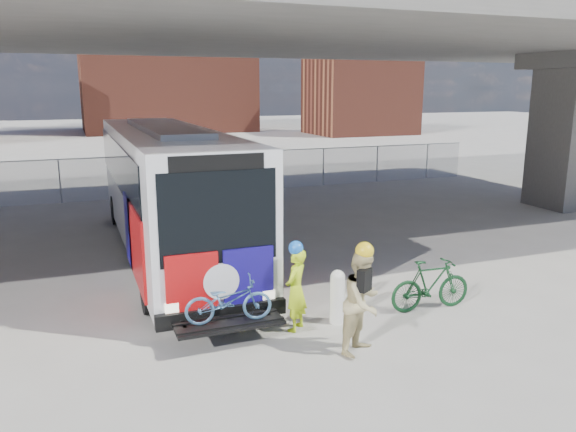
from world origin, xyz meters
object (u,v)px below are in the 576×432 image
cyclist_hivis (296,287)px  bus (166,181)px  bike_parked (431,285)px  bollard (337,295)px  cyclist_tan (363,301)px

cyclist_hivis → bus: bearing=-121.2°
bus → bike_parked: size_ratio=6.90×
bollard → cyclist_hivis: cyclist_hivis is taller
bus → cyclist_hivis: bearing=-77.3°
bus → cyclist_tan: bus is taller
bollard → cyclist_tan: 1.37m
cyclist_hivis → cyclist_tan: bearing=76.3°
bike_parked → cyclist_hivis: bearing=91.5°
bollard → cyclist_hivis: (-0.91, -0.00, 0.27)m
cyclist_tan → bike_parked: cyclist_tan is taller
cyclist_tan → bike_parked: bearing=-4.7°
bollard → bus: bearing=110.2°
cyclist_tan → bike_parked: size_ratio=1.10×
cyclist_hivis → bollard: bearing=136.1°
bus → cyclist_tan: size_ratio=6.26×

